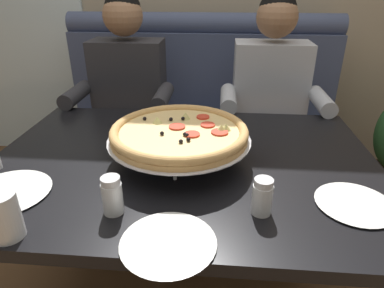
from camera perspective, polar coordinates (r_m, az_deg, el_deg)
booth_bench at (r=2.21m, az=1.27°, el=1.66°), size 1.77×0.78×1.13m
dining_table at (r=1.25m, az=-1.51°, el=-5.68°), size 1.38×0.98×0.73m
diner_left at (r=1.92m, az=-11.22°, el=7.26°), size 0.54×0.64×1.27m
diner_right at (r=1.87m, az=13.18°, el=6.55°), size 0.54×0.64×1.27m
pizza at (r=1.15m, az=-2.14°, el=1.87°), size 0.49×0.49×0.14m
shaker_pepper_flakes at (r=0.94m, az=11.81°, el=-9.11°), size 0.06×0.06×0.11m
shaker_parmesan at (r=0.95m, az=-13.37°, el=-8.86°), size 0.06×0.06×0.11m
plate_near_left at (r=1.07m, az=25.98°, el=-8.85°), size 0.22×0.22×0.02m
plate_near_right at (r=1.16m, az=-29.00°, el=-6.91°), size 0.26×0.26×0.02m
plate_far_side at (r=0.85m, az=-4.07°, el=-16.11°), size 0.24×0.24×0.02m
drinking_glass at (r=0.95m, az=-29.24°, el=-11.01°), size 0.08×0.08×0.12m
patio_chair at (r=3.65m, az=-19.44°, el=12.15°), size 0.41×0.40×0.86m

